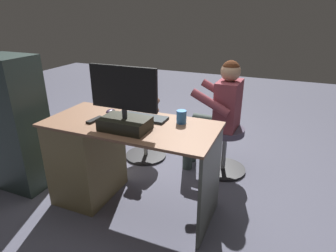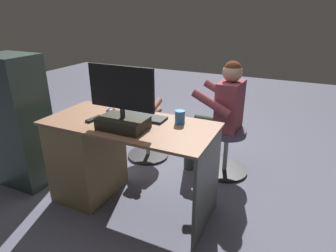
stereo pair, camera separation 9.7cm
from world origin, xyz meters
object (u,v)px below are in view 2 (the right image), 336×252
monitor (122,110)px  tv_remote (94,119)px  keyboard (140,117)px  cup (180,117)px  desk (96,154)px  teddy_bear (147,102)px  person (220,109)px  visitor_chair (226,148)px  office_chair_teddy (148,134)px  computer_mouse (111,111)px

monitor → tv_remote: bearing=-9.6°
keyboard → cup: size_ratio=4.20×
desk → tv_remote: (-0.08, 0.07, 0.36)m
teddy_bear → person: 0.78m
keyboard → visitor_chair: (-0.54, -0.72, -0.49)m
monitor → keyboard: (0.00, -0.24, -0.13)m
keyboard → visitor_chair: size_ratio=0.89×
keyboard → visitor_chair: bearing=-127.0°
monitor → office_chair_teddy: bearing=-70.6°
tv_remote → teddy_bear: teddy_bear is taller
office_chair_teddy → visitor_chair: 0.87m
keyboard → office_chair_teddy: 0.89m
computer_mouse → tv_remote: 0.19m
teddy_bear → monitor: bearing=109.2°
desk → teddy_bear: teddy_bear is taller
cup → person: bearing=-100.4°
person → office_chair_teddy: bearing=2.6°
tv_remote → office_chair_teddy: size_ratio=0.32×
cup → tv_remote: 0.67m
keyboard → office_chair_teddy: bearing=-64.5°
computer_mouse → person: size_ratio=0.09×
person → cup: bearing=79.6°
cup → desk: bearing=12.0°
tv_remote → visitor_chair: 1.33m
teddy_bear → visitor_chair: (-0.86, -0.03, -0.37)m
keyboard → tv_remote: keyboard is taller
desk → computer_mouse: size_ratio=13.81×
monitor → computer_mouse: bearing=-40.3°
teddy_bear → person: size_ratio=0.33×
monitor → office_chair_teddy: 1.15m
desk → person: bearing=-134.8°
tv_remote → office_chair_teddy: bearing=-80.6°
cup → computer_mouse: bearing=2.3°
visitor_chair → person: bearing=2.6°
teddy_bear → person: bearing=-178.3°
desk → cup: 0.83m
cup → office_chair_teddy: (0.65, -0.65, -0.52)m
tv_remote → computer_mouse: bearing=-87.0°
tv_remote → office_chair_teddy: tv_remote is taller
cup → teddy_bear: size_ratio=0.27×
desk → person: person is taller
person → teddy_bear: bearing=1.7°
computer_mouse → office_chair_teddy: size_ratio=0.20×
monitor → office_chair_teddy: monitor is taller
computer_mouse → teddy_bear: 0.71m
cup → tv_remote: size_ratio=0.67×
computer_mouse → person: 1.03m
cup → office_chair_teddy: 1.06m
desk → cup: bearing=-168.0°
tv_remote → visitor_chair: size_ratio=0.32×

